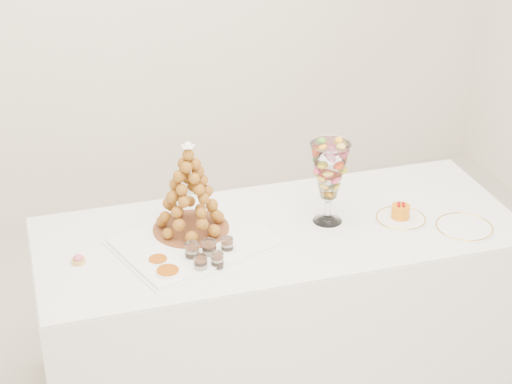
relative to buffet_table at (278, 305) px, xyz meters
name	(u,v)px	position (x,y,z in m)	size (l,w,h in m)	color
room_walls	(264,8)	(-0.14, -0.20, 1.40)	(4.54, 4.04, 2.82)	white
buffet_table	(278,305)	(0.00, 0.00, 0.00)	(2.08, 0.92, 0.77)	white
lace_tray	(195,242)	(-0.37, 0.00, 0.40)	(0.59, 0.44, 0.02)	white
macaron_vase	(329,171)	(0.22, 0.00, 0.62)	(0.16, 0.16, 0.36)	white
cake_plate	(401,219)	(0.52, -0.10, 0.39)	(0.22, 0.22, 0.01)	white
spare_plate	(464,228)	(0.73, -0.26, 0.39)	(0.25, 0.25, 0.01)	white
pink_tart	(78,259)	(-0.84, 0.02, 0.40)	(0.06, 0.06, 0.03)	tan
verrine_a	(192,252)	(-0.41, -0.11, 0.43)	(0.06, 0.06, 0.08)	white
verrine_b	(209,250)	(-0.34, -0.12, 0.43)	(0.06, 0.06, 0.08)	white
verrine_c	(227,246)	(-0.26, -0.11, 0.42)	(0.05, 0.05, 0.07)	white
verrine_d	(201,264)	(-0.40, -0.20, 0.42)	(0.05, 0.05, 0.07)	white
verrine_e	(217,261)	(-0.34, -0.20, 0.42)	(0.05, 0.05, 0.07)	white
ramekin_back	(158,262)	(-0.55, -0.10, 0.40)	(0.08, 0.08, 0.03)	white
ramekin_front	(168,274)	(-0.53, -0.20, 0.40)	(0.10, 0.10, 0.03)	white
croquembouche	(189,188)	(-0.36, 0.09, 0.60)	(0.33, 0.33, 0.40)	brown
mousse_cake	(401,211)	(0.52, -0.10, 0.43)	(0.08, 0.08, 0.07)	orange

